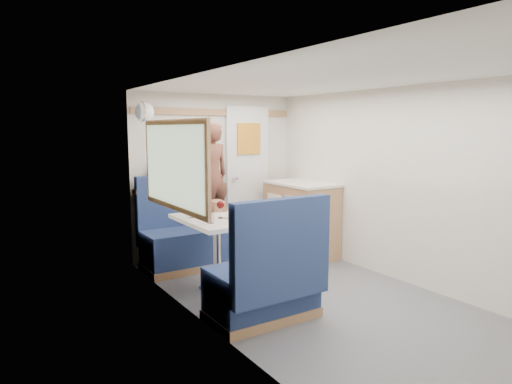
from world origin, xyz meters
TOP-DOWN VIEW (x-y plane):
  - floor at (0.00, 0.00)m, footprint 4.50×4.50m
  - ceiling at (0.00, 0.00)m, footprint 4.50×4.50m
  - wall_back at (0.00, 2.25)m, footprint 2.20×0.02m
  - wall_left at (-1.10, 0.00)m, footprint 0.02×4.50m
  - wall_right at (1.10, 0.00)m, footprint 0.02×4.50m
  - oak_trim_low at (0.00, 2.23)m, footprint 2.15×0.02m
  - oak_trim_high at (0.00, 2.23)m, footprint 2.15×0.02m
  - side_window at (-1.08, 1.00)m, footprint 0.04×1.30m
  - rear_door at (0.45, 2.22)m, footprint 0.62×0.12m
  - dinette_table at (-0.65, 1.00)m, footprint 0.62×0.92m
  - bench_far at (-0.65, 1.86)m, footprint 0.90×0.59m
  - bench_near at (-0.65, 0.14)m, footprint 0.90×0.59m
  - ledge at (-0.65, 2.12)m, footprint 0.90×0.14m
  - dome_light at (-1.04, 1.85)m, footprint 0.20×0.20m
  - galley_counter at (0.82, 1.55)m, footprint 0.57×0.92m
  - person at (-0.25, 1.88)m, footprint 0.46×0.33m
  - duffel_bag at (-0.57, 2.12)m, footprint 0.61×0.42m
  - tray at (-0.43, 0.81)m, footprint 0.35×0.40m
  - orange_fruit at (-0.58, 0.79)m, footprint 0.07×0.07m
  - cheese_block at (-0.62, 0.69)m, footprint 0.11×0.08m
  - wine_glass at (-0.62, 0.98)m, footprint 0.08×0.08m
  - tumbler_left at (-0.80, 0.81)m, footprint 0.06×0.06m
  - tumbler_mid at (-0.83, 1.15)m, footprint 0.07×0.07m
  - beer_glass at (-0.43, 0.97)m, footprint 0.07×0.07m
  - pepper_grinder at (-0.72, 0.98)m, footprint 0.03×0.03m
  - bread_loaf at (-0.44, 1.38)m, footprint 0.17×0.26m

SIDE VIEW (x-z plane):
  - floor at x=0.00m, z-range 0.00..0.00m
  - bench_far at x=-0.65m, z-range -0.22..0.83m
  - bench_near at x=-0.65m, z-range -0.22..0.83m
  - galley_counter at x=0.82m, z-range 0.01..0.93m
  - dinette_table at x=-0.65m, z-range 0.21..0.93m
  - tray at x=-0.43m, z-range 0.72..0.74m
  - cheese_block at x=-0.62m, z-range 0.74..0.77m
  - pepper_grinder at x=-0.72m, z-range 0.72..0.81m
  - bread_loaf at x=-0.44m, z-range 0.72..0.82m
  - tumbler_left at x=-0.80m, z-range 0.72..0.82m
  - orange_fruit at x=-0.58m, z-range 0.74..0.81m
  - beer_glass at x=-0.43m, z-range 0.72..0.83m
  - tumbler_mid at x=-0.83m, z-range 0.72..0.84m
  - wine_glass at x=-0.62m, z-range 0.76..0.93m
  - oak_trim_low at x=0.00m, z-range 0.81..0.89m
  - ledge at x=-0.65m, z-range 0.86..0.90m
  - rear_door at x=0.45m, z-range 0.04..1.90m
  - wall_back at x=0.00m, z-range 0.00..2.00m
  - wall_left at x=-1.10m, z-range 0.00..2.00m
  - wall_right at x=1.10m, z-range 0.00..2.00m
  - duffel_bag at x=-0.57m, z-range 0.90..1.17m
  - person at x=-0.25m, z-range 0.45..1.64m
  - side_window at x=-1.08m, z-range 0.89..1.61m
  - dome_light at x=-1.04m, z-range 1.65..1.85m
  - oak_trim_high at x=0.00m, z-range 1.74..1.82m
  - ceiling at x=0.00m, z-range 2.00..2.00m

